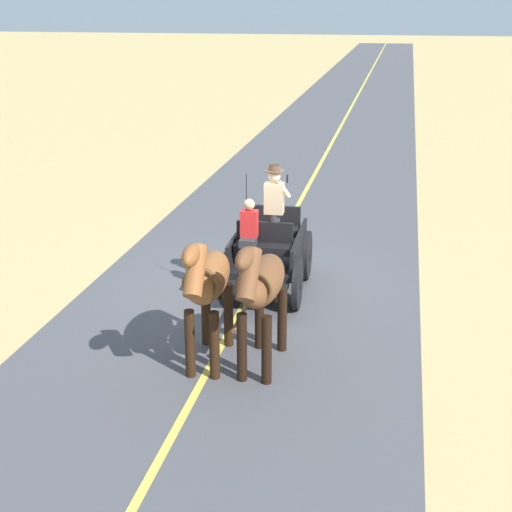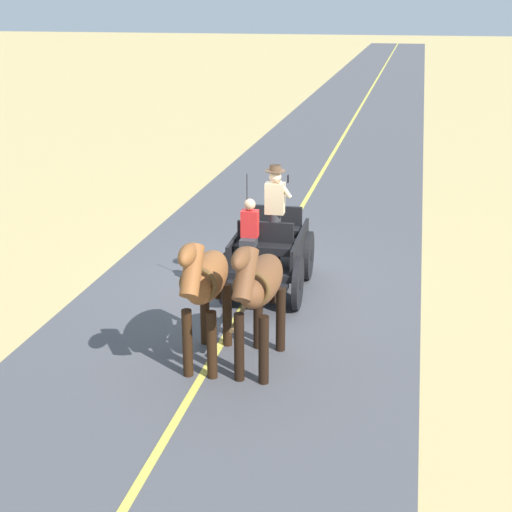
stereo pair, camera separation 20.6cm
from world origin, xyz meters
name	(u,v)px [view 2 (the right image)]	position (x,y,z in m)	size (l,w,h in m)	color
ground_plane	(256,285)	(0.00, 0.00, 0.00)	(200.00, 200.00, 0.00)	tan
road_surface	(256,285)	(0.00, 0.00, 0.00)	(6.28, 160.00, 0.01)	#4C4C51
road_centre_stripe	(256,284)	(0.00, 0.00, 0.01)	(0.12, 160.00, 0.00)	#DBCC4C
horse_drawn_carriage	(269,251)	(-0.31, 0.30, 0.82)	(1.45, 4.51, 2.50)	black
horse_near_side	(259,286)	(-0.76, 3.32, 1.32)	(0.63, 2.13, 2.21)	brown
horse_off_side	(205,282)	(0.04, 3.33, 1.32)	(0.63, 2.13, 2.21)	brown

